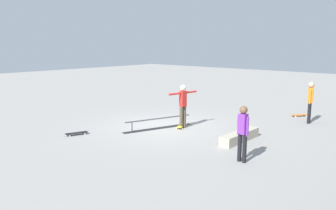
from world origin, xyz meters
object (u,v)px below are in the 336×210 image
object	(u,v)px
bystander_orange_shirt	(310,100)
loose_skateboard_black	(77,133)
skater_main	(183,103)
grind_rail	(158,124)
skate_ledge	(240,137)
loose_skateboard_orange	(300,115)
skateboard_main	(182,126)
bystander_purple_shirt	(243,131)

from	to	relation	value
bystander_orange_shirt	loose_skateboard_black	world-z (taller)	bystander_orange_shirt
bystander_orange_shirt	skater_main	bearing A→B (deg)	125.64
loose_skateboard_black	skater_main	bearing A→B (deg)	165.04
grind_rail	skate_ledge	distance (m)	3.33
loose_skateboard_black	skate_ledge	bearing A→B (deg)	142.33
loose_skateboard_orange	grind_rail	bearing A→B (deg)	8.01
bystander_orange_shirt	loose_skateboard_orange	world-z (taller)	bystander_orange_shirt
bystander_orange_shirt	loose_skateboard_orange	distance (m)	1.59
skater_main	bystander_orange_shirt	distance (m)	5.40
skateboard_main	bystander_orange_shirt	world-z (taller)	bystander_orange_shirt
skateboard_main	bystander_orange_shirt	xyz separation A→B (m)	(-4.12, 3.53, 0.91)
skater_main	skate_ledge	bearing A→B (deg)	97.20
skater_main	skateboard_main	xyz separation A→B (m)	(-0.05, -0.09, -0.92)
bystander_purple_shirt	skateboard_main	bearing A→B (deg)	-23.01
skateboard_main	loose_skateboard_black	size ratio (longest dim) A/B	1.00
skateboard_main	bystander_purple_shirt	size ratio (longest dim) A/B	0.51
loose_skateboard_black	grind_rail	bearing A→B (deg)	168.28
skater_main	loose_skateboard_black	bearing A→B (deg)	-23.32
skate_ledge	loose_skateboard_orange	xyz separation A→B (m)	(-5.37, 0.05, -0.09)
skater_main	bystander_purple_shirt	size ratio (longest dim) A/B	1.07
grind_rail	skateboard_main	world-z (taller)	grind_rail
loose_skateboard_orange	loose_skateboard_black	size ratio (longest dim) A/B	0.92
grind_rail	bystander_purple_shirt	xyz separation A→B (m)	(1.22, 4.36, 0.72)
skater_main	loose_skateboard_orange	size ratio (longest dim) A/B	2.27
skate_ledge	bystander_purple_shirt	world-z (taller)	bystander_purple_shirt
bystander_purple_shirt	loose_skateboard_orange	distance (m)	7.27
bystander_purple_shirt	skater_main	bearing A→B (deg)	-23.02
skater_main	loose_skateboard_black	distance (m)	4.17
skateboard_main	loose_skateboard_orange	distance (m)	5.88
skateboard_main	bystander_purple_shirt	xyz separation A→B (m)	(1.96, 3.79, 0.83)
bystander_purple_shirt	loose_skateboard_black	xyz separation A→B (m)	(1.48, -5.94, -0.83)
skateboard_main	loose_skateboard_orange	xyz separation A→B (m)	(-5.19, 2.76, 0.00)
skate_ledge	loose_skateboard_black	distance (m)	5.85
skateboard_main	skater_main	bearing A→B (deg)	42.68
grind_rail	skateboard_main	distance (m)	0.94
bystander_orange_shirt	loose_skateboard_orange	size ratio (longest dim) A/B	2.30
skate_ledge	bystander_purple_shirt	xyz separation A→B (m)	(1.77, 1.08, 0.75)
skate_ledge	skateboard_main	distance (m)	2.72
loose_skateboard_black	skateboard_main	bearing A→B (deg)	166.51
skateboard_main	loose_skateboard_orange	world-z (taller)	same
skateboard_main	skate_ledge	bearing A→B (deg)	65.46
skate_ledge	bystander_orange_shirt	distance (m)	4.46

